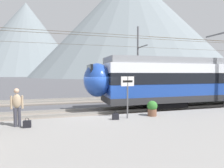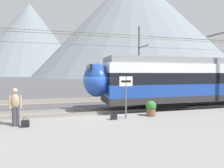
{
  "view_description": "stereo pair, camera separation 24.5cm",
  "coord_description": "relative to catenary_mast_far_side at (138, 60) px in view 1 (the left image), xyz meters",
  "views": [
    {
      "loc": [
        -2.1,
        -11.15,
        2.7
      ],
      "look_at": [
        1.82,
        2.71,
        1.89
      ],
      "focal_mm": 29.66,
      "sensor_mm": 36.0,
      "label": 1
    },
    {
      "loc": [
        -1.86,
        -11.21,
        2.7
      ],
      "look_at": [
        1.82,
        2.71,
        1.89
      ],
      "focal_mm": 29.66,
      "sensor_mm": 36.0,
      "label": 2
    }
  ],
  "objects": [
    {
      "name": "mountain_left_ridge",
      "position": [
        -43.48,
        202.29,
        35.61
      ],
      "size": [
        120.31,
        120.31,
        79.8
      ],
      "primitive_type": "cone",
      "color": "slate",
      "rests_on": "ground"
    },
    {
      "name": "passenger_walking",
      "position": [
        -10.82,
        -11.49,
        -2.96
      ],
      "size": [
        0.53,
        0.22,
        1.69
      ],
      "color": "#383842",
      "rests_on": "platform_slab"
    },
    {
      "name": "potted_plant_platform_edge",
      "position": [
        -4.13,
        -11.22,
        -3.45
      ],
      "size": [
        0.56,
        0.56,
        0.84
      ],
      "color": "brown",
      "rests_on": "platform_slab"
    },
    {
      "name": "track_far",
      "position": [
        -6.9,
        -2.18,
        -4.22
      ],
      "size": [
        120.0,
        3.0,
        0.28
      ],
      "color": "slate",
      "rests_on": "ground"
    },
    {
      "name": "platform_slab",
      "position": [
        -6.9,
        -14.43,
        -4.1
      ],
      "size": [
        120.0,
        8.21,
        0.38
      ],
      "primitive_type": "cube",
      "color": "gray",
      "rests_on": "ground"
    },
    {
      "name": "catenary_mast_far_side",
      "position": [
        0.0,
        0.0,
        0.0
      ],
      "size": [
        48.83,
        2.66,
        8.26
      ],
      "color": "slate",
      "rests_on": "ground"
    },
    {
      "name": "handbag_beside_passenger",
      "position": [
        -10.39,
        -11.76,
        -3.75
      ],
      "size": [
        0.32,
        0.18,
        0.43
      ],
      "color": "black",
      "rests_on": "platform_slab"
    },
    {
      "name": "ground_plane",
      "position": [
        -6.9,
        -9.18,
        -4.29
      ],
      "size": [
        400.0,
        400.0,
        0.0
      ],
      "primitive_type": "plane",
      "color": "#4C4C51"
    },
    {
      "name": "mountain_right_ridge",
      "position": [
        137.05,
        186.55,
        24.29
      ],
      "size": [
        137.12,
        137.12,
        57.16
      ],
      "primitive_type": "cone",
      "color": "slate",
      "rests_on": "ground"
    },
    {
      "name": "handbag_near_sign",
      "position": [
        -6.31,
        -11.46,
        -3.76
      ],
      "size": [
        0.32,
        0.18,
        0.42
      ],
      "color": "black",
      "rests_on": "platform_slab"
    },
    {
      "name": "track_near",
      "position": [
        -6.9,
        -8.1,
        -4.22
      ],
      "size": [
        120.0,
        3.0,
        0.28
      ],
      "color": "slate",
      "rests_on": "ground"
    },
    {
      "name": "platform_sign",
      "position": [
        -5.63,
        -11.37,
        -2.31
      ],
      "size": [
        0.7,
        0.08,
        2.18
      ],
      "color": "#59595B",
      "rests_on": "platform_slab"
    },
    {
      "name": "mountain_central_peak",
      "position": [
        52.36,
        136.6,
        42.07
      ],
      "size": [
        170.81,
        170.81,
        92.71
      ],
      "primitive_type": "cone",
      "color": "slate",
      "rests_on": "ground"
    }
  ]
}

